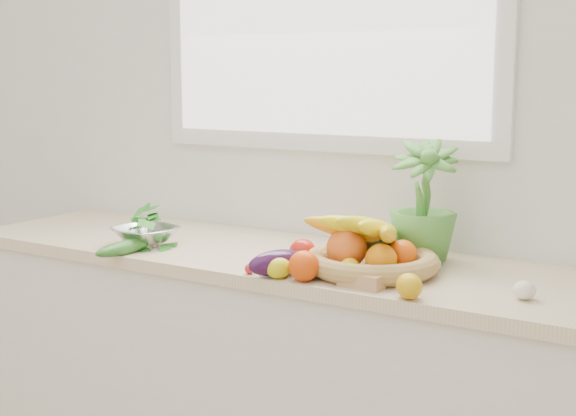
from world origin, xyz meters
The scene contains 18 objects.
back_wall centered at (0.00, 2.25, 1.35)m, with size 4.50×0.02×2.70m, color white.
counter_cabinet centered at (0.00, 1.95, 0.43)m, with size 2.20×0.58×0.86m, color silver.
countertop centered at (0.00, 1.95, 0.88)m, with size 2.24×0.62×0.04m, color beige.
orange_loose centered at (0.26, 1.68, 0.94)m, with size 0.09×0.09×0.09m, color #DC4106.
lemon_a centered at (0.35, 1.76, 0.93)m, with size 0.06×0.08×0.06m, color yellow.
lemon_b centered at (0.18, 1.67, 0.93)m, with size 0.06×0.07×0.06m, color #D4CA0B.
lemon_c centered at (0.57, 1.67, 0.93)m, with size 0.07×0.08×0.07m, color #D19B0B.
apple centered at (0.16, 1.83, 0.94)m, with size 0.08×0.08×0.08m, color red.
ginger centered at (0.42, 1.70, 0.92)m, with size 0.12×0.05×0.04m, color tan.
garlic_a centered at (0.41, 1.89, 0.92)m, with size 0.06×0.06×0.05m, color white.
garlic_b centered at (0.51, 1.97, 0.92)m, with size 0.05×0.05×0.04m, color silver.
garlic_c centered at (0.82, 1.82, 0.92)m, with size 0.06×0.06×0.05m, color white.
eggplant centered at (0.16, 1.69, 0.94)m, with size 0.07×0.19×0.07m, color #2F0E34.
cucumber centered at (-0.39, 1.67, 0.92)m, with size 0.05×0.25×0.05m, color #1D5218.
radish centered at (0.08, 1.67, 0.91)m, with size 0.03×0.03×0.03m, color red.
potted_herb centered at (0.44, 2.06, 1.09)m, with size 0.20×0.20×0.36m, color #4B9034.
fruit_basket centered at (0.37, 1.86, 0.95)m, with size 0.48×0.48×0.19m.
colander_with_spinach centered at (-0.42, 1.80, 0.96)m, with size 0.23×0.23×0.11m.
Camera 1 is at (1.34, -0.15, 1.46)m, focal length 50.00 mm.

